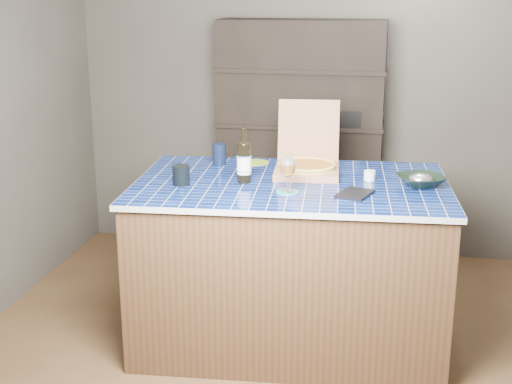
% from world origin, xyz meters
% --- Properties ---
extents(room, '(3.50, 3.50, 3.50)m').
position_xyz_m(room, '(0.00, 0.00, 1.25)').
color(room, brown).
rests_on(room, ground).
extents(shelving_unit, '(1.20, 0.41, 1.80)m').
position_xyz_m(shelving_unit, '(0.00, 1.53, 0.90)').
color(shelving_unit, black).
rests_on(shelving_unit, floor).
extents(kitchen_island, '(1.83, 1.24, 0.96)m').
position_xyz_m(kitchen_island, '(0.13, 0.19, 0.48)').
color(kitchen_island, '#4A2A1D').
rests_on(kitchen_island, floor).
extents(pizza_box, '(0.41, 0.48, 0.40)m').
position_xyz_m(pizza_box, '(0.19, 0.39, 1.02)').
color(pizza_box, '#956B4D').
rests_on(pizza_box, kitchen_island).
extents(mead_bottle, '(0.08, 0.08, 0.31)m').
position_xyz_m(mead_bottle, '(-0.14, 0.14, 1.09)').
color(mead_bottle, black).
rests_on(mead_bottle, kitchen_island).
extents(teal_trivet, '(0.12, 0.12, 0.01)m').
position_xyz_m(teal_trivet, '(0.14, -0.02, 0.97)').
color(teal_trivet, teal).
rests_on(teal_trivet, kitchen_island).
extents(wine_glass, '(0.09, 0.09, 0.20)m').
position_xyz_m(wine_glass, '(0.14, -0.02, 1.10)').
color(wine_glass, white).
rests_on(wine_glass, teal_trivet).
extents(tumbler, '(0.10, 0.10, 0.11)m').
position_xyz_m(tumbler, '(-0.47, 0.02, 1.02)').
color(tumbler, black).
rests_on(tumbler, kitchen_island).
extents(dvd_case, '(0.21, 0.25, 0.02)m').
position_xyz_m(dvd_case, '(0.49, -0.01, 0.97)').
color(dvd_case, black).
rests_on(dvd_case, kitchen_island).
extents(bowl, '(0.33, 0.33, 0.06)m').
position_xyz_m(bowl, '(0.84, 0.25, 1.00)').
color(bowl, black).
rests_on(bowl, kitchen_island).
extents(foil_contents, '(0.13, 0.11, 0.06)m').
position_xyz_m(foil_contents, '(0.84, 0.25, 1.00)').
color(foil_contents, silver).
rests_on(foil_contents, bowl).
extents(white_jar, '(0.06, 0.06, 0.06)m').
position_xyz_m(white_jar, '(0.56, 0.32, 0.99)').
color(white_jar, white).
rests_on(white_jar, kitchen_island).
extents(navy_cup, '(0.08, 0.08, 0.13)m').
position_xyz_m(navy_cup, '(-0.37, 0.52, 1.03)').
color(navy_cup, black).
rests_on(navy_cup, kitchen_island).
extents(green_trivet, '(0.17, 0.17, 0.01)m').
position_xyz_m(green_trivet, '(-0.16, 0.60, 0.97)').
color(green_trivet, '#8AB326').
rests_on(green_trivet, kitchen_island).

